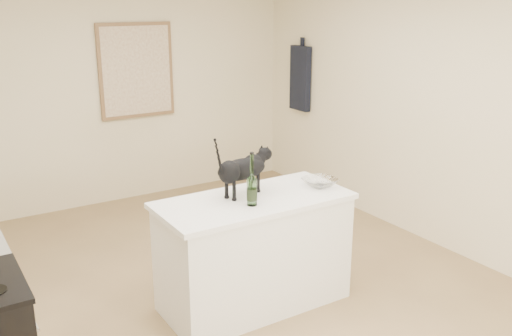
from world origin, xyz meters
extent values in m
plane|color=#95784F|center=(0.00, 0.00, 0.00)|extent=(5.50, 5.50, 0.00)
plane|color=beige|center=(0.00, 2.75, 1.30)|extent=(4.50, 0.00, 4.50)
plane|color=beige|center=(2.25, 0.00, 1.30)|extent=(0.00, 5.50, 5.50)
cube|color=white|center=(0.10, -0.20, 0.43)|extent=(1.44, 0.67, 0.86)
cube|color=white|center=(0.10, -0.20, 0.88)|extent=(1.50, 0.70, 0.04)
cube|color=brown|center=(0.30, 2.72, 1.55)|extent=(0.90, 0.03, 1.10)
cube|color=beige|center=(0.30, 2.70, 1.55)|extent=(0.82, 0.00, 1.02)
cube|color=black|center=(2.19, 2.05, 1.40)|extent=(0.08, 0.34, 0.80)
cylinder|color=#275622|center=(0.01, -0.32, 1.08)|extent=(0.09, 0.09, 0.36)
imported|color=white|center=(0.70, -0.25, 0.93)|extent=(0.28, 0.28, 0.07)
camera|label=1|loc=(-2.03, -3.62, 2.37)|focal=39.36mm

